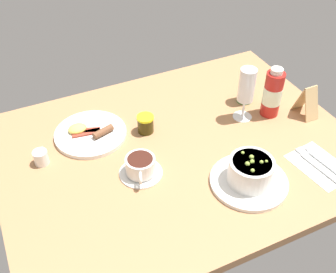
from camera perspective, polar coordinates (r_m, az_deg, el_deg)
ground_plane at (r=130.83cm, az=1.45°, el=-2.01°), size 110.00×84.00×3.00cm
porridge_bowl at (r=118.51cm, az=11.24°, el=-5.01°), size 22.24×22.24×9.28cm
cutlery_setting at (r=132.02cm, az=20.07°, el=-3.58°), size 14.70×19.05×0.90cm
coffee_cup at (r=119.80cm, az=-3.81°, el=-4.17°), size 12.69×13.14×5.91cm
creamer_jug at (r=128.88cm, az=-17.09°, el=-2.72°), size 4.47×5.12×5.10cm
wine_glass at (r=137.05cm, az=10.76°, el=6.63°), size 6.49×6.49×18.78cm
jam_jar at (r=134.10cm, az=-3.12°, el=1.75°), size 5.51×5.51×6.01cm
sauce_bottle_red at (r=142.72cm, az=14.19°, el=5.74°), size 6.30×6.30×17.85cm
sauce_bottle_green at (r=148.15cm, az=10.73°, el=6.79°), size 5.54×5.54×13.68cm
breakfast_plate at (r=135.90cm, az=-10.70°, el=0.45°), size 23.14×23.14×3.70cm
menu_card at (r=147.36cm, az=18.66°, el=4.67°), size 5.06×8.48×11.25cm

